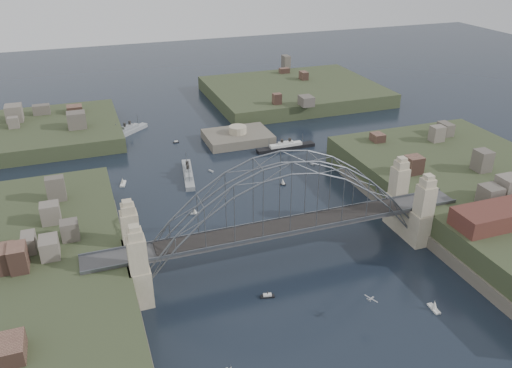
% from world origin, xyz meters
% --- Properties ---
extents(ground, '(500.00, 500.00, 0.00)m').
position_xyz_m(ground, '(0.00, 0.00, 0.00)').
color(ground, black).
rests_on(ground, ground).
extents(bridge, '(84.00, 13.80, 24.60)m').
position_xyz_m(bridge, '(0.00, 0.00, 12.32)').
color(bridge, '#454547').
rests_on(bridge, ground).
extents(shore_east, '(50.50, 90.00, 12.00)m').
position_xyz_m(shore_east, '(57.32, 0.00, 1.97)').
color(shore_east, '#333D23').
rests_on(shore_east, ground).
extents(headland_nw, '(60.00, 45.00, 9.00)m').
position_xyz_m(headland_nw, '(-55.00, 95.00, 0.50)').
color(headland_nw, '#333D23').
rests_on(headland_nw, ground).
extents(headland_ne, '(70.00, 55.00, 9.50)m').
position_xyz_m(headland_ne, '(50.00, 110.00, 0.75)').
color(headland_ne, '#333D23').
rests_on(headland_ne, ground).
extents(fort_island, '(22.00, 16.00, 9.40)m').
position_xyz_m(fort_island, '(12.00, 70.00, -0.34)').
color(fort_island, '#5C5649').
rests_on(fort_island, ground).
extents(wharf_shed, '(20.00, 8.00, 4.00)m').
position_xyz_m(wharf_shed, '(44.00, -14.00, 10.00)').
color(wharf_shed, '#592D26').
rests_on(wharf_shed, shore_east).
extents(naval_cruiser_near, '(5.62, 19.62, 5.84)m').
position_xyz_m(naval_cruiser_near, '(-10.34, 48.20, 0.91)').
color(naval_cruiser_near, '#989DA1').
rests_on(naval_cruiser_near, ground).
extents(naval_cruiser_far, '(15.28, 13.63, 6.08)m').
position_xyz_m(naval_cruiser_far, '(-22.48, 89.61, 0.95)').
color(naval_cruiser_far, '#989DA1').
rests_on(naval_cruiser_far, ground).
extents(ocean_liner, '(20.14, 3.25, 4.93)m').
position_xyz_m(ocean_liner, '(24.71, 57.98, 0.76)').
color(ocean_liner, black).
rests_on(ocean_liner, ground).
extents(aeroplane, '(1.66, 2.83, 0.43)m').
position_xyz_m(aeroplane, '(7.32, -23.60, 4.82)').
color(aeroplane, '#9EA0A5').
extents(small_boat_a, '(2.23, 1.17, 2.38)m').
position_xyz_m(small_boat_a, '(-13.82, 25.92, 0.91)').
color(small_boat_a, white).
rests_on(small_boat_a, ground).
extents(small_boat_b, '(1.76, 1.48, 2.38)m').
position_xyz_m(small_boat_b, '(13.74, 33.84, 1.00)').
color(small_boat_b, white).
rests_on(small_boat_b, ground).
extents(small_boat_c, '(2.91, 1.49, 1.43)m').
position_xyz_m(small_boat_c, '(-8.04, -11.17, 0.28)').
color(small_boat_c, white).
rests_on(small_boat_c, ground).
extents(small_boat_d, '(1.26, 2.60, 0.45)m').
position_xyz_m(small_boat_d, '(27.53, 44.09, 0.15)').
color(small_boat_d, white).
rests_on(small_boat_d, ground).
extents(small_boat_e, '(2.18, 4.02, 2.38)m').
position_xyz_m(small_boat_e, '(-28.97, 49.47, 0.63)').
color(small_boat_e, white).
rests_on(small_boat_e, ground).
extents(small_boat_f, '(1.27, 1.81, 0.45)m').
position_xyz_m(small_boat_f, '(-3.14, 49.32, 0.15)').
color(small_boat_f, white).
rests_on(small_boat_f, ground).
extents(small_boat_g, '(1.23, 3.19, 2.38)m').
position_xyz_m(small_boat_g, '(20.66, -25.35, 0.73)').
color(small_boat_g, white).
rests_on(small_boat_g, ground).
extents(small_boat_h, '(2.00, 0.93, 1.43)m').
position_xyz_m(small_boat_h, '(-8.23, 75.69, 0.29)').
color(small_boat_h, white).
rests_on(small_boat_h, ground).
extents(small_boat_i, '(2.60, 1.68, 1.43)m').
position_xyz_m(small_boat_i, '(25.21, 9.14, 0.28)').
color(small_boat_i, white).
rests_on(small_boat_i, ground).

